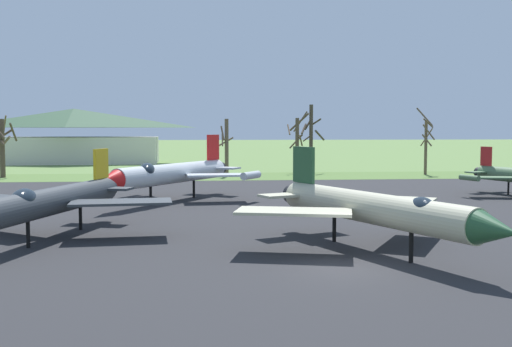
{
  "coord_description": "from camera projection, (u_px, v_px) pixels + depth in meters",
  "views": [
    {
      "loc": [
        -5.75,
        -24.37,
        5.75
      ],
      "look_at": [
        -2.09,
        15.05,
        2.87
      ],
      "focal_mm": 42.99,
      "sensor_mm": 36.0,
      "label": 1
    }
  ],
  "objects": [
    {
      "name": "bare_tree_far_right",
      "position": [
        311.0,
        137.0,
        79.84
      ],
      "size": [
        3.31,
        3.27,
        8.92
      ],
      "color": "#42382D",
      "rests_on": "ground"
    },
    {
      "name": "bare_tree_center",
      "position": [
        226.0,
        147.0,
        73.94
      ],
      "size": [
        2.37,
        2.22,
        6.97
      ],
      "color": "brown",
      "rests_on": "ground"
    },
    {
      "name": "jet_fighter_front_right",
      "position": [
        171.0,
        173.0,
        47.86
      ],
      "size": [
        12.14,
        14.88,
        5.26
      ],
      "color": "silver",
      "rests_on": "ground"
    },
    {
      "name": "grass_verge_strip",
      "position": [
        247.0,
        176.0,
        73.9
      ],
      "size": [
        135.92,
        12.0,
        0.06
      ],
      "primitive_type": "cube",
      "color": "#547337",
      "rests_on": "ground"
    },
    {
      "name": "bare_tree_backdrop_extra",
      "position": [
        426.0,
        142.0,
        76.2
      ],
      "size": [
        2.49,
        2.5,
        8.4
      ],
      "color": "brown",
      "rests_on": "ground"
    },
    {
      "name": "ground_plane",
      "position": [
        340.0,
        269.0,
        25.15
      ],
      "size": [
        600.0,
        600.0,
        0.0
      ],
      "primitive_type": "plane",
      "color": "#607F42"
    },
    {
      "name": "visitor_building",
      "position": [
        74.0,
        136.0,
        102.53
      ],
      "size": [
        29.08,
        12.1,
        9.15
      ],
      "color": "beige",
      "rests_on": "ground"
    },
    {
      "name": "asphalt_apron",
      "position": [
        285.0,
        214.0,
        41.19
      ],
      "size": [
        75.92,
        53.87,
        0.05
      ],
      "primitive_type": "cube",
      "color": "#28282B",
      "rests_on": "ground"
    },
    {
      "name": "jet_fighter_front_left",
      "position": [
        50.0,
        201.0,
        31.3
      ],
      "size": [
        11.84,
        14.92,
        4.55
      ],
      "color": "#33383D",
      "rests_on": "ground"
    },
    {
      "name": "bare_tree_left_of_center",
      "position": [
        2.0,
        144.0,
        71.57
      ],
      "size": [
        2.86,
        2.76,
        6.93
      ],
      "color": "brown",
      "rests_on": "ground"
    },
    {
      "name": "jet_fighter_rear_right",
      "position": [
        374.0,
        208.0,
        28.16
      ],
      "size": [
        11.31,
        14.57,
        4.79
      ],
      "color": "#B7B293",
      "rests_on": "ground"
    },
    {
      "name": "bare_tree_right_of_center",
      "position": [
        297.0,
        141.0,
        78.95
      ],
      "size": [
        2.94,
        2.87,
        8.05
      ],
      "color": "brown",
      "rests_on": "ground"
    }
  ]
}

